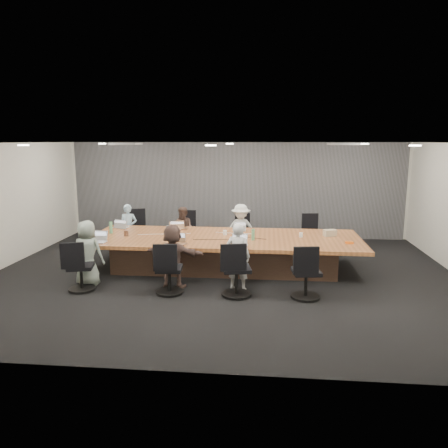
# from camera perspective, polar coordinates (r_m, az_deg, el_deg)

# --- Properties ---
(floor) EXTENTS (10.00, 8.00, 0.00)m
(floor) POSITION_cam_1_polar(r_m,az_deg,el_deg) (9.42, -0.24, -6.74)
(floor) COLOR black
(floor) RESTS_ON ground
(ceiling) EXTENTS (10.00, 8.00, 0.00)m
(ceiling) POSITION_cam_1_polar(r_m,az_deg,el_deg) (8.98, -0.25, 10.55)
(ceiling) COLOR white
(ceiling) RESTS_ON wall_back
(wall_back) EXTENTS (10.00, 0.00, 2.80)m
(wall_back) POSITION_cam_1_polar(r_m,az_deg,el_deg) (13.04, 1.56, 4.47)
(wall_back) COLOR beige
(wall_back) RESTS_ON ground
(wall_front) EXTENTS (10.00, 0.00, 2.80)m
(wall_front) POSITION_cam_1_polar(r_m,az_deg,el_deg) (5.22, -4.76, -5.28)
(wall_front) COLOR beige
(wall_front) RESTS_ON ground
(curtain) EXTENTS (9.80, 0.04, 2.80)m
(curtain) POSITION_cam_1_polar(r_m,az_deg,el_deg) (12.96, 1.53, 4.44)
(curtain) COLOR slate
(curtain) RESTS_ON ground
(conference_table) EXTENTS (6.00, 2.20, 0.74)m
(conference_table) POSITION_cam_1_polar(r_m,az_deg,el_deg) (9.79, 0.06, -3.62)
(conference_table) COLOR #4E3428
(conference_table) RESTS_ON ground
(chair_0) EXTENTS (0.71, 0.71, 0.87)m
(chair_0) POSITION_cam_1_polar(r_m,az_deg,el_deg) (11.93, -11.83, -1.05)
(chair_0) COLOR black
(chair_0) RESTS_ON ground
(chair_1) EXTENTS (0.61, 0.61, 0.84)m
(chair_1) POSITION_cam_1_polar(r_m,az_deg,el_deg) (11.58, -4.87, -1.29)
(chair_1) COLOR black
(chair_1) RESTS_ON ground
(chair_2) EXTENTS (0.52, 0.52, 0.74)m
(chair_2) POSITION_cam_1_polar(r_m,az_deg,el_deg) (11.42, 2.30, -1.69)
(chair_2) COLOR black
(chair_2) RESTS_ON ground
(chair_3) EXTENTS (0.60, 0.60, 0.78)m
(chair_3) POSITION_cam_1_polar(r_m,az_deg,el_deg) (11.45, 11.01, -1.76)
(chair_3) COLOR black
(chair_3) RESTS_ON ground
(chair_4) EXTENTS (0.64, 0.64, 0.79)m
(chair_4) POSITION_cam_1_polar(r_m,az_deg,el_deg) (8.84, -18.18, -5.79)
(chair_4) COLOR black
(chair_4) RESTS_ON ground
(chair_5) EXTENTS (0.59, 0.59, 0.81)m
(chair_5) POSITION_cam_1_polar(r_m,az_deg,el_deg) (8.30, -7.16, -6.34)
(chair_5) COLOR black
(chair_5) RESTS_ON ground
(chair_6) EXTENTS (0.69, 0.69, 0.87)m
(chair_6) POSITION_cam_1_polar(r_m,az_deg,el_deg) (8.12, 1.65, -6.43)
(chair_6) COLOR black
(chair_6) RESTS_ON ground
(chair_7) EXTENTS (0.64, 0.64, 0.84)m
(chair_7) POSITION_cam_1_polar(r_m,az_deg,el_deg) (8.14, 10.68, -6.70)
(chair_7) COLOR black
(chair_7) RESTS_ON ground
(person_0) EXTENTS (0.47, 0.33, 1.23)m
(person_0) POSITION_cam_1_polar(r_m,az_deg,el_deg) (11.57, -12.38, -0.52)
(person_0) COLOR #96B7CC
(person_0) RESTS_ON ground
(laptop_0) EXTENTS (0.38, 0.31, 0.02)m
(laptop_0) POSITION_cam_1_polar(r_m,az_deg,el_deg) (11.03, -13.28, -0.41)
(laptop_0) COLOR #B2B2B7
(laptop_0) RESTS_ON conference_table
(person_1) EXTENTS (0.58, 0.46, 1.19)m
(person_1) POSITION_cam_1_polar(r_m,az_deg,el_deg) (11.21, -5.21, -0.78)
(person_1) COLOR #4D3830
(person_1) RESTS_ON ground
(laptop_1) EXTENTS (0.40, 0.32, 0.02)m
(laptop_1) POSITION_cam_1_polar(r_m,az_deg,el_deg) (10.65, -5.78, -0.57)
(laptop_1) COLOR #8C6647
(laptop_1) RESTS_ON conference_table
(person_2) EXTENTS (0.83, 0.48, 1.28)m
(person_2) POSITION_cam_1_polar(r_m,az_deg,el_deg) (11.02, 2.20, -0.71)
(person_2) COLOR beige
(person_2) RESTS_ON ground
(laptop_2) EXTENTS (0.32, 0.24, 0.02)m
(laptop_2) POSITION_cam_1_polar(r_m,az_deg,el_deg) (10.46, 2.02, -0.72)
(laptop_2) COLOR #B2B2B7
(laptop_2) RESTS_ON conference_table
(person_4) EXTENTS (0.67, 0.46, 1.31)m
(person_4) POSITION_cam_1_polar(r_m,az_deg,el_deg) (9.08, -17.40, -3.63)
(person_4) COLOR gray
(person_4) RESTS_ON ground
(laptop_4) EXTENTS (0.36, 0.26, 0.02)m
(laptop_4) POSITION_cam_1_polar(r_m,az_deg,el_deg) (9.55, -16.15, -2.27)
(laptop_4) COLOR #B2B2B7
(laptop_4) RESTS_ON conference_table
(person_5) EXTENTS (1.22, 0.54, 1.27)m
(person_5) POSITION_cam_1_polar(r_m,az_deg,el_deg) (8.57, -6.68, -4.19)
(person_5) COLOR brown
(person_5) RESTS_ON ground
(laptop_5) EXTENTS (0.34, 0.26, 0.02)m
(laptop_5) POSITION_cam_1_polar(r_m,az_deg,el_deg) (9.06, -5.96, -2.60)
(laptop_5) COLOR #8C6647
(laptop_5) RESTS_ON conference_table
(person_6) EXTENTS (0.53, 0.40, 1.32)m
(person_6) POSITION_cam_1_polar(r_m,az_deg,el_deg) (8.39, 1.82, -4.28)
(person_6) COLOR silver
(person_6) RESTS_ON ground
(laptop_6) EXTENTS (0.33, 0.23, 0.02)m
(laptop_6) POSITION_cam_1_polar(r_m,az_deg,el_deg) (8.90, 2.06, -2.79)
(laptop_6) COLOR #B2B2B7
(laptop_6) RESTS_ON conference_table
(bottle_green_left) EXTENTS (0.08, 0.08, 0.27)m
(bottle_green_left) POSITION_cam_1_polar(r_m,az_deg,el_deg) (10.40, -14.57, -0.44)
(bottle_green_left) COLOR #5DA46F
(bottle_green_left) RESTS_ON conference_table
(bottle_green_right) EXTENTS (0.08, 0.08, 0.24)m
(bottle_green_right) POSITION_cam_1_polar(r_m,az_deg,el_deg) (9.37, 3.81, -1.41)
(bottle_green_right) COLOR #5DA46F
(bottle_green_right) RESTS_ON conference_table
(bottle_clear) EXTENTS (0.07, 0.07, 0.23)m
(bottle_clear) POSITION_cam_1_polar(r_m,az_deg,el_deg) (9.89, -7.33, -0.87)
(bottle_clear) COLOR silver
(bottle_clear) RESTS_ON conference_table
(cup_white_far) EXTENTS (0.10, 0.10, 0.11)m
(cup_white_far) POSITION_cam_1_polar(r_m,az_deg,el_deg) (9.90, 0.13, -1.13)
(cup_white_far) COLOR white
(cup_white_far) RESTS_ON conference_table
(cup_white_near) EXTENTS (0.08, 0.08, 0.10)m
(cup_white_near) POSITION_cam_1_polar(r_m,az_deg,el_deg) (9.84, 10.03, -1.40)
(cup_white_near) COLOR white
(cup_white_near) RESTS_ON conference_table
(mug_brown) EXTENTS (0.13, 0.13, 0.12)m
(mug_brown) POSITION_cam_1_polar(r_m,az_deg,el_deg) (10.03, -12.67, -1.19)
(mug_brown) COLOR brown
(mug_brown) RESTS_ON conference_table
(mic_left) EXTENTS (0.16, 0.13, 0.03)m
(mic_left) POSITION_cam_1_polar(r_m,az_deg,el_deg) (9.59, -5.97, -1.82)
(mic_left) COLOR black
(mic_left) RESTS_ON conference_table
(mic_right) EXTENTS (0.18, 0.14, 0.03)m
(mic_right) POSITION_cam_1_polar(r_m,az_deg,el_deg) (9.97, 2.04, -1.26)
(mic_right) COLOR black
(mic_right) RESTS_ON conference_table
(stapler) EXTENTS (0.17, 0.10, 0.06)m
(stapler) POSITION_cam_1_polar(r_m,az_deg,el_deg) (9.11, 1.05, -2.33)
(stapler) COLOR black
(stapler) RESTS_ON conference_table
(canvas_bag) EXTENTS (0.31, 0.24, 0.15)m
(canvas_bag) POSITION_cam_1_polar(r_m,az_deg,el_deg) (10.06, 13.67, -1.13)
(canvas_bag) COLOR #C0AF8B
(canvas_bag) RESTS_ON conference_table
(snack_packet) EXTENTS (0.17, 0.12, 0.04)m
(snack_packet) POSITION_cam_1_polar(r_m,az_deg,el_deg) (9.46, 16.03, -2.34)
(snack_packet) COLOR orange
(snack_packet) RESTS_ON conference_table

